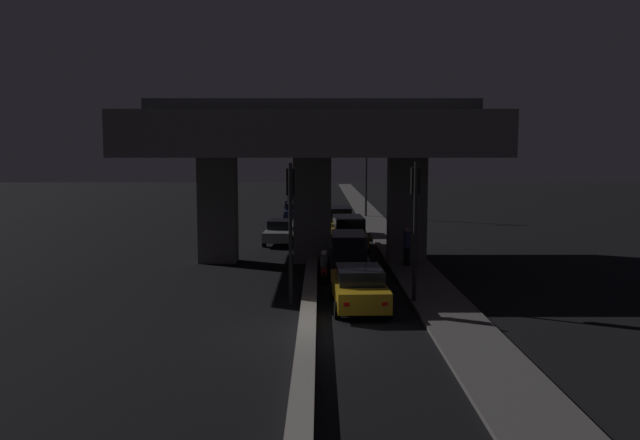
{
  "coord_description": "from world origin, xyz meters",
  "views": [
    {
      "loc": [
        0.38,
        -17.98,
        5.35
      ],
      "look_at": [
        0.42,
        18.73,
        1.46
      ],
      "focal_mm": 35.0,
      "sensor_mm": 36.0,
      "label": 1
    }
  ],
  "objects_px": {
    "car_dark_blue_third_oncoming": "(296,202)",
    "car_white_fourth_oncoming": "(299,192)",
    "pedestrian_on_sidewalk": "(406,246)",
    "traffic_light_left_of_median": "(290,208)",
    "car_taxi_yellow_lead": "(358,287)",
    "car_black_second": "(348,253)",
    "street_lamp": "(362,156)",
    "motorcycle_blue_filtering_mid": "(323,240)",
    "traffic_light_right_of_median": "(414,208)",
    "car_taxi_yellow_fourth": "(338,221)",
    "car_silver_lead_oncoming": "(280,232)",
    "motorcycle_red_filtering_near": "(323,268)",
    "car_taxi_yellow_third": "(348,232)",
    "car_dark_blue_second_oncoming": "(295,211)"
  },
  "relations": [
    {
      "from": "car_black_second",
      "to": "traffic_light_left_of_median",
      "type": "bearing_deg",
      "value": 156.17
    },
    {
      "from": "car_silver_lead_oncoming",
      "to": "car_white_fourth_oncoming",
      "type": "distance_m",
      "value": 34.75
    },
    {
      "from": "car_taxi_yellow_lead",
      "to": "car_silver_lead_oncoming",
      "type": "relative_size",
      "value": 0.93
    },
    {
      "from": "motorcycle_blue_filtering_mid",
      "to": "pedestrian_on_sidewalk",
      "type": "distance_m",
      "value": 6.2
    },
    {
      "from": "car_white_fourth_oncoming",
      "to": "street_lamp",
      "type": "bearing_deg",
      "value": 14.23
    },
    {
      "from": "car_taxi_yellow_lead",
      "to": "car_dark_blue_third_oncoming",
      "type": "bearing_deg",
      "value": 3.07
    },
    {
      "from": "motorcycle_blue_filtering_mid",
      "to": "street_lamp",
      "type": "bearing_deg",
      "value": -9.96
    },
    {
      "from": "street_lamp",
      "to": "car_taxi_yellow_lead",
      "type": "bearing_deg",
      "value": -94.16
    },
    {
      "from": "traffic_light_left_of_median",
      "to": "street_lamp",
      "type": "distance_m",
      "value": 30.95
    },
    {
      "from": "traffic_light_right_of_median",
      "to": "car_taxi_yellow_fourth",
      "type": "relative_size",
      "value": 1.21
    },
    {
      "from": "pedestrian_on_sidewalk",
      "to": "car_taxi_yellow_third",
      "type": "bearing_deg",
      "value": 112.34
    },
    {
      "from": "traffic_light_left_of_median",
      "to": "car_silver_lead_oncoming",
      "type": "bearing_deg",
      "value": 94.88
    },
    {
      "from": "street_lamp",
      "to": "pedestrian_on_sidewalk",
      "type": "distance_m",
      "value": 23.85
    },
    {
      "from": "traffic_light_right_of_median",
      "to": "street_lamp",
      "type": "height_order",
      "value": "street_lamp"
    },
    {
      "from": "car_taxi_yellow_lead",
      "to": "car_black_second",
      "type": "bearing_deg",
      "value": -1.29
    },
    {
      "from": "traffic_light_right_of_median",
      "to": "traffic_light_left_of_median",
      "type": "bearing_deg",
      "value": 180.0
    },
    {
      "from": "street_lamp",
      "to": "traffic_light_right_of_median",
      "type": "bearing_deg",
      "value": -90.47
    },
    {
      "from": "street_lamp",
      "to": "car_taxi_yellow_lead",
      "type": "xyz_separation_m",
      "value": [
        -2.27,
        -31.21,
        -4.44
      ]
    },
    {
      "from": "street_lamp",
      "to": "car_taxi_yellow_fourth",
      "type": "height_order",
      "value": "street_lamp"
    },
    {
      "from": "car_taxi_yellow_third",
      "to": "motorcycle_blue_filtering_mid",
      "type": "height_order",
      "value": "car_taxi_yellow_third"
    },
    {
      "from": "motorcycle_red_filtering_near",
      "to": "street_lamp",
      "type": "bearing_deg",
      "value": -6.43
    },
    {
      "from": "motorcycle_red_filtering_near",
      "to": "motorcycle_blue_filtering_mid",
      "type": "height_order",
      "value": "motorcycle_blue_filtering_mid"
    },
    {
      "from": "car_taxi_yellow_fourth",
      "to": "car_dark_blue_third_oncoming",
      "type": "xyz_separation_m",
      "value": [
        -3.45,
        19.22,
        -0.2
      ]
    },
    {
      "from": "car_black_second",
      "to": "car_taxi_yellow_fourth",
      "type": "height_order",
      "value": "car_taxi_yellow_fourth"
    },
    {
      "from": "street_lamp",
      "to": "car_taxi_yellow_fourth",
      "type": "xyz_separation_m",
      "value": [
        -2.37,
        -11.82,
        -4.21
      ]
    },
    {
      "from": "car_dark_blue_third_oncoming",
      "to": "motorcycle_red_filtering_near",
      "type": "bearing_deg",
      "value": 6.65
    },
    {
      "from": "car_white_fourth_oncoming",
      "to": "motorcycle_blue_filtering_mid",
      "type": "xyz_separation_m",
      "value": [
        2.49,
        -38.12,
        -0.29
      ]
    },
    {
      "from": "traffic_light_right_of_median",
      "to": "car_taxi_yellow_lead",
      "type": "distance_m",
      "value": 3.44
    },
    {
      "from": "car_silver_lead_oncoming",
      "to": "car_dark_blue_second_oncoming",
      "type": "distance_m",
      "value": 13.28
    },
    {
      "from": "car_dark_blue_third_oncoming",
      "to": "car_taxi_yellow_lead",
      "type": "bearing_deg",
      "value": 7.94
    },
    {
      "from": "car_taxi_yellow_fourth",
      "to": "pedestrian_on_sidewalk",
      "type": "xyz_separation_m",
      "value": [
        2.84,
        -11.65,
        0.06
      ]
    },
    {
      "from": "traffic_light_right_of_median",
      "to": "pedestrian_on_sidewalk",
      "type": "relative_size",
      "value": 2.81
    },
    {
      "from": "car_white_fourth_oncoming",
      "to": "pedestrian_on_sidewalk",
      "type": "height_order",
      "value": "pedestrian_on_sidewalk"
    },
    {
      "from": "traffic_light_right_of_median",
      "to": "car_taxi_yellow_lead",
      "type": "xyz_separation_m",
      "value": [
        -2.02,
        -0.67,
        -2.71
      ]
    },
    {
      "from": "car_taxi_yellow_lead",
      "to": "car_taxi_yellow_third",
      "type": "height_order",
      "value": "car_taxi_yellow_third"
    },
    {
      "from": "traffic_light_left_of_median",
      "to": "pedestrian_on_sidewalk",
      "type": "xyz_separation_m",
      "value": [
        5.13,
        7.06,
        -2.4
      ]
    },
    {
      "from": "street_lamp",
      "to": "car_taxi_yellow_third",
      "type": "distance_m",
      "value": 18.08
    },
    {
      "from": "traffic_light_left_of_median",
      "to": "car_silver_lead_oncoming",
      "type": "xyz_separation_m",
      "value": [
        -1.3,
        15.25,
        -2.73
      ]
    },
    {
      "from": "car_black_second",
      "to": "car_dark_blue_second_oncoming",
      "type": "bearing_deg",
      "value": 7.9
    },
    {
      "from": "traffic_light_left_of_median",
      "to": "car_black_second",
      "type": "bearing_deg",
      "value": 66.2
    },
    {
      "from": "traffic_light_left_of_median",
      "to": "motorcycle_blue_filtering_mid",
      "type": "distance_m",
      "value": 12.26
    },
    {
      "from": "traffic_light_right_of_median",
      "to": "car_taxi_yellow_lead",
      "type": "height_order",
      "value": "traffic_light_right_of_median"
    },
    {
      "from": "car_taxi_yellow_fourth",
      "to": "motorcycle_red_filtering_near",
      "type": "height_order",
      "value": "car_taxi_yellow_fourth"
    },
    {
      "from": "street_lamp",
      "to": "car_black_second",
      "type": "bearing_deg",
      "value": -95.33
    },
    {
      "from": "traffic_light_right_of_median",
      "to": "car_black_second",
      "type": "bearing_deg",
      "value": 112.02
    },
    {
      "from": "motorcycle_blue_filtering_mid",
      "to": "car_silver_lead_oncoming",
      "type": "bearing_deg",
      "value": 37.36
    },
    {
      "from": "car_dark_blue_third_oncoming",
      "to": "car_white_fourth_oncoming",
      "type": "relative_size",
      "value": 1.1
    },
    {
      "from": "car_taxi_yellow_third",
      "to": "car_dark_blue_third_oncoming",
      "type": "relative_size",
      "value": 0.94
    },
    {
      "from": "street_lamp",
      "to": "motorcycle_blue_filtering_mid",
      "type": "relative_size",
      "value": 5.22
    },
    {
      "from": "car_dark_blue_third_oncoming",
      "to": "pedestrian_on_sidewalk",
      "type": "relative_size",
      "value": 2.66
    }
  ]
}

